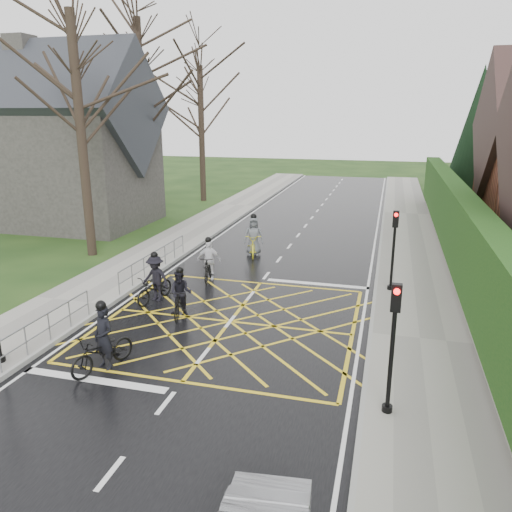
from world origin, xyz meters
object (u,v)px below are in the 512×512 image
at_px(cyclist_back, 180,298).
at_px(cyclist_front, 208,264).
at_px(cyclist_rear, 103,348).
at_px(cyclist_lead, 253,241).
at_px(cyclist_mid, 155,283).

xyz_separation_m(cyclist_back, cyclist_front, (-0.41, 3.82, 0.02)).
distance_m(cyclist_rear, cyclist_lead, 11.86).
height_order(cyclist_rear, cyclist_lead, cyclist_lead).
bearing_deg(cyclist_front, cyclist_mid, -122.62).
xyz_separation_m(cyclist_front, cyclist_lead, (0.81, 4.04, 0.04)).
height_order(cyclist_back, cyclist_lead, cyclist_lead).
bearing_deg(cyclist_rear, cyclist_back, 102.60).
xyz_separation_m(cyclist_rear, cyclist_mid, (-0.93, 5.03, 0.05)).
height_order(cyclist_front, cyclist_lead, cyclist_lead).
bearing_deg(cyclist_back, cyclist_rear, -108.23).
xyz_separation_m(cyclist_back, cyclist_mid, (-1.45, 1.06, 0.03)).
xyz_separation_m(cyclist_rear, cyclist_front, (0.11, 7.78, 0.04)).
relative_size(cyclist_rear, cyclist_mid, 1.05).
bearing_deg(cyclist_mid, cyclist_back, -23.72).
height_order(cyclist_back, cyclist_front, cyclist_front).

